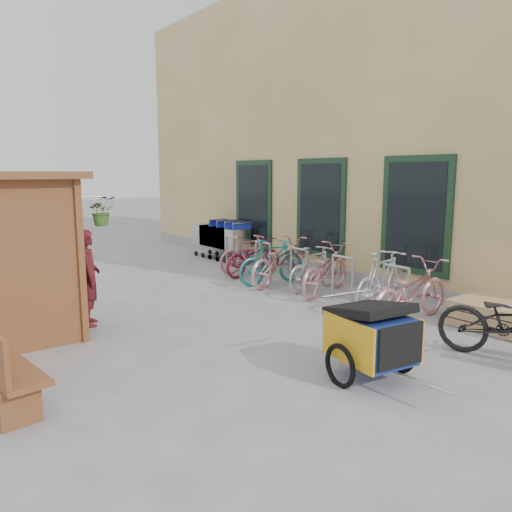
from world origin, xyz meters
TOP-DOWN VIEW (x-y plane):
  - ground at (0.00, 0.00)m, footprint 80.00×80.00m
  - building at (6.49, 4.50)m, footprint 6.07×13.00m
  - bike_rack at (2.30, 2.40)m, footprint 0.05×5.35m
  - pallet_stack at (3.00, -1.40)m, footprint 1.00×1.20m
  - shopping_carts at (3.00, 6.38)m, footprint 0.62×2.10m
  - child_trailer at (-0.08, -1.47)m, footprint 1.03×1.67m
  - person_kiosk at (-1.97, 2.60)m, footprint 0.52×0.64m
  - bike_0 at (2.20, -0.37)m, footprint 1.94×0.73m
  - bike_1 at (2.43, 0.38)m, footprint 1.80×0.79m
  - bike_2 at (2.45, 1.80)m, footprint 1.99×1.24m
  - bike_3 at (2.49, 2.15)m, footprint 1.56×0.61m
  - bike_4 at (2.28, 2.98)m, footprint 2.02×1.08m
  - bike_5 at (2.16, 3.10)m, footprint 1.68×0.63m
  - bike_6 at (2.41, 4.09)m, footprint 1.72×0.75m
  - bike_7 at (2.49, 4.44)m, footprint 1.57×0.54m

SIDE VIEW (x-z plane):
  - ground at x=0.00m, z-range 0.00..0.00m
  - pallet_stack at x=3.00m, z-range 0.01..0.41m
  - bike_6 at x=2.41m, z-range 0.00..0.87m
  - bike_3 at x=2.49m, z-range 0.00..0.92m
  - bike_7 at x=2.49m, z-range 0.00..0.93m
  - bike_5 at x=2.16m, z-range 0.00..0.98m
  - bike_2 at x=2.45m, z-range 0.00..0.99m
  - bike_0 at x=2.20m, z-range 0.00..1.01m
  - bike_4 at x=2.28m, z-range 0.00..1.01m
  - bike_rack at x=2.30m, z-range 0.08..0.95m
  - bike_1 at x=2.43m, z-range 0.00..1.05m
  - child_trailer at x=-0.08m, z-range 0.05..1.02m
  - shopping_carts at x=3.00m, z-range 0.09..1.21m
  - person_kiosk at x=-1.97m, z-range 0.00..1.52m
  - building at x=6.49m, z-range -0.01..6.99m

